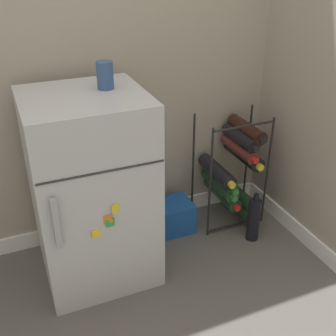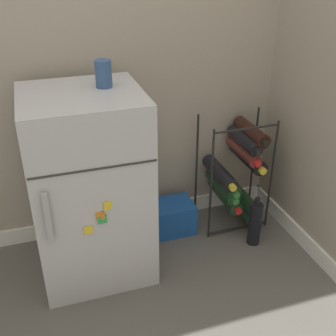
{
  "view_description": "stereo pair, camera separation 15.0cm",
  "coord_description": "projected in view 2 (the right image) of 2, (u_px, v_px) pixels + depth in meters",
  "views": [
    {
      "loc": [
        -0.57,
        -1.26,
        1.45
      ],
      "look_at": [
        0.15,
        0.44,
        0.45
      ],
      "focal_mm": 45.0,
      "sensor_mm": 36.0,
      "label": 1
    },
    {
      "loc": [
        -0.43,
        -1.31,
        1.45
      ],
      "look_at": [
        0.15,
        0.44,
        0.45
      ],
      "focal_mm": 45.0,
      "sensor_mm": 36.0,
      "label": 2
    }
  ],
  "objects": [
    {
      "name": "ground_plane",
      "position": [
        168.0,
        304.0,
        1.91
      ],
      "size": [
        14.0,
        14.0,
        0.0
      ],
      "primitive_type": "plane",
      "color": "#56544F"
    },
    {
      "name": "mini_fridge",
      "position": [
        90.0,
        187.0,
        1.94
      ],
      "size": [
        0.51,
        0.52,
        0.9
      ],
      "color": "#B7BABF",
      "rests_on": "ground_plane"
    },
    {
      "name": "wine_rack",
      "position": [
        236.0,
        173.0,
        2.32
      ],
      "size": [
        0.37,
        0.33,
        0.65
      ],
      "color": "black",
      "rests_on": "ground_plane"
    },
    {
      "name": "soda_box",
      "position": [
        168.0,
        217.0,
        2.35
      ],
      "size": [
        0.27,
        0.19,
        0.17
      ],
      "color": "#194C9E",
      "rests_on": "ground_plane"
    },
    {
      "name": "fridge_top_cup",
      "position": [
        103.0,
        74.0,
        1.76
      ],
      "size": [
        0.07,
        0.07,
        0.11
      ],
      "color": "#335184",
      "rests_on": "mini_fridge"
    },
    {
      "name": "loose_bottle_floor",
      "position": [
        255.0,
        223.0,
        2.24
      ],
      "size": [
        0.07,
        0.07,
        0.29
      ],
      "color": "black",
      "rests_on": "ground_plane"
    }
  ]
}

